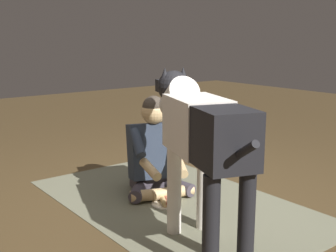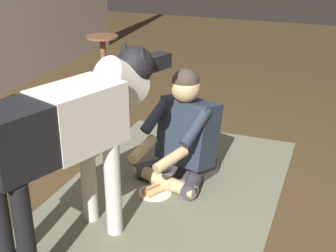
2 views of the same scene
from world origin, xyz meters
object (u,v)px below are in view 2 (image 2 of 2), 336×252
(person_sitting_on_floor, at_px, (184,135))
(large_dog, at_px, (72,127))
(hot_dog_on_plate, at_px, (155,190))
(round_side_table, at_px, (103,54))

(person_sitting_on_floor, bearing_deg, large_dog, 160.78)
(hot_dog_on_plate, bearing_deg, round_side_table, 35.36)
(person_sitting_on_floor, distance_m, round_side_table, 2.58)
(large_dog, bearing_deg, hot_dog_on_plate, -19.22)
(person_sitting_on_floor, height_order, hot_dog_on_plate, person_sitting_on_floor)
(hot_dog_on_plate, distance_m, round_side_table, 2.76)
(hot_dog_on_plate, bearing_deg, person_sitting_on_floor, -19.22)
(hot_dog_on_plate, xyz_separation_m, round_side_table, (2.24, 1.59, 0.29))
(person_sitting_on_floor, distance_m, hot_dog_on_plate, 0.44)
(round_side_table, bearing_deg, hot_dog_on_plate, -144.64)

